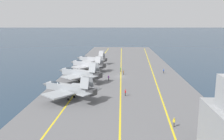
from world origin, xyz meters
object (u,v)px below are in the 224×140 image
object	(u,v)px
crew_green_vest	(121,69)
parked_jet_second	(79,73)
crew_red_vest	(125,92)
crew_yellow_vest	(174,122)
crew_purple_vest	(109,78)
parked_jet_fourth	(92,59)
crew_blue_vest	(164,71)
parked_jet_nearest	(68,88)
crew_brown_vest	(123,72)
parked_jet_third	(87,64)

from	to	relation	value
crew_green_vest	parked_jet_second	bearing A→B (deg)	140.04
crew_red_vest	crew_yellow_vest	bearing A→B (deg)	-155.10
parked_jet_second	crew_purple_vest	distance (m)	9.60
parked_jet_fourth	crew_blue_vest	world-z (taller)	parked_jet_fourth
crew_purple_vest	parked_jet_nearest	bearing A→B (deg)	154.78
crew_blue_vest	crew_red_vest	xyz separation A→B (m)	(-28.65, 14.71, -0.02)
crew_green_vest	crew_purple_vest	size ratio (longest dim) A/B	1.02
parked_jet_nearest	crew_purple_vest	size ratio (longest dim) A/B	9.14
crew_green_vest	crew_red_vest	xyz separation A→B (m)	(-31.06, -1.41, -0.06)
parked_jet_second	crew_blue_vest	xyz separation A→B (m)	(13.37, -29.33, -1.77)
crew_purple_vest	parked_jet_fourth	bearing A→B (deg)	16.30
parked_jet_nearest	parked_jet_second	world-z (taller)	parked_jet_second
crew_green_vest	crew_blue_vest	xyz separation A→B (m)	(-2.41, -16.11, -0.04)
parked_jet_fourth	crew_brown_vest	size ratio (longest dim) A/B	8.85
crew_green_vest	crew_purple_vest	distance (m)	15.21
parked_jet_fourth	crew_blue_vest	distance (m)	35.78
parked_jet_second	crew_brown_vest	world-z (taller)	parked_jet_second
crew_yellow_vest	parked_jet_nearest	bearing A→B (deg)	55.57
parked_jet_third	crew_yellow_vest	bearing A→B (deg)	-155.92
crew_blue_vest	crew_brown_vest	world-z (taller)	crew_brown_vest
parked_jet_second	crew_red_vest	xyz separation A→B (m)	(-15.28, -14.63, -1.80)
parked_jet_third	crew_brown_vest	xyz separation A→B (m)	(-8.15, -14.28, -1.55)
crew_red_vest	crew_brown_vest	distance (m)	25.29
crew_green_vest	crew_purple_vest	bearing A→B (deg)	165.35
parked_jet_second	crew_red_vest	size ratio (longest dim) A/B	9.69
parked_jet_fourth	crew_brown_vest	xyz separation A→B (m)	(-23.60, -14.42, -1.28)
parked_jet_third	crew_blue_vest	xyz separation A→B (m)	(-4.79, -29.33, -1.55)
parked_jet_nearest	crew_red_vest	world-z (taller)	parked_jet_nearest
crew_blue_vest	parked_jet_third	bearing A→B (deg)	80.73
crew_brown_vest	crew_blue_vest	bearing A→B (deg)	-77.43
parked_jet_nearest	parked_jet_second	size ratio (longest dim) A/B	0.99
crew_yellow_vest	crew_brown_vest	xyz separation A→B (m)	(43.62, 8.86, -0.01)
crew_yellow_vest	parked_jet_third	bearing A→B (deg)	24.08
parked_jet_second	crew_purple_vest	world-z (taller)	parked_jet_second
parked_jet_second	parked_jet_third	distance (m)	18.16
parked_jet_nearest	crew_green_vest	world-z (taller)	parked_jet_nearest
crew_blue_vest	crew_yellow_vest	bearing A→B (deg)	172.48
parked_jet_fourth	crew_green_vest	size ratio (longest dim) A/B	8.50
crew_purple_vest	crew_blue_vest	size ratio (longest dim) A/B	1.02
parked_jet_third	crew_purple_vest	bearing A→B (deg)	-151.26
parked_jet_fourth	crew_red_vest	xyz separation A→B (m)	(-48.89, -14.77, -1.30)
parked_jet_third	parked_jet_fourth	size ratio (longest dim) A/B	1.06
crew_green_vest	crew_brown_vest	bearing A→B (deg)	-169.62
crew_green_vest	crew_blue_vest	world-z (taller)	crew_green_vest
parked_jet_second	parked_jet_fourth	world-z (taller)	parked_jet_second
crew_yellow_vest	crew_brown_vest	bearing A→B (deg)	11.48
crew_brown_vest	crew_red_vest	bearing A→B (deg)	-179.21
parked_jet_nearest	crew_green_vest	bearing A→B (deg)	-20.79
parked_jet_third	crew_purple_vest	world-z (taller)	parked_jet_third
parked_jet_second	crew_blue_vest	bearing A→B (deg)	-65.49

